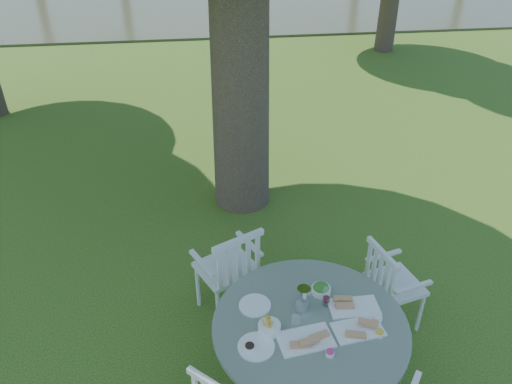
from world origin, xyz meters
TOP-DOWN VIEW (x-y plane):
  - ground at (0.00, 0.00)m, footprint 140.00×140.00m
  - table at (0.20, -1.53)m, footprint 1.51×1.51m
  - chair_ne at (1.06, -0.94)m, footprint 0.53×0.55m
  - chair_nw at (-0.33, -0.65)m, footprint 0.67×0.65m
  - tableware at (0.18, -1.48)m, footprint 1.15×0.74m

SIDE VIEW (x-z plane):
  - ground at x=0.00m, z-range 0.00..0.00m
  - chair_ne at x=1.06m, z-range 0.08..0.99m
  - chair_nw at x=-0.33m, z-range 0.09..1.09m
  - table at x=0.20m, z-range 0.24..0.97m
  - tableware at x=0.18m, z-range 0.66..0.87m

